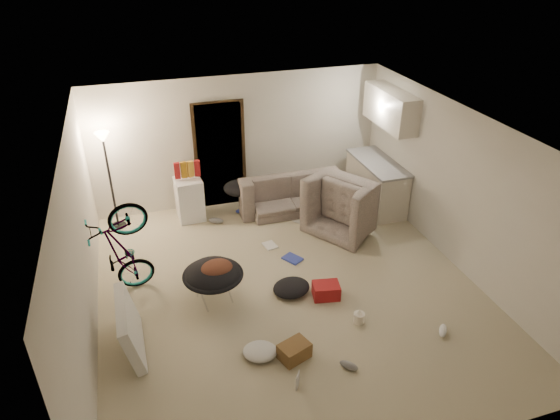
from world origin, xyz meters
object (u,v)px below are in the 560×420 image
object	(u,v)px
bicycle	(126,270)
juicer	(359,317)
drink_case_b	(326,291)
saucer_chair	(213,279)
kitchen_counter	(376,185)
armchair	(351,207)
tv_box	(130,327)
floor_lamp	(107,160)
drink_case_a	(294,351)
mini_fridge	(190,199)
sofa	(287,193)

from	to	relation	value
bicycle	juicer	distance (m)	3.41
drink_case_b	saucer_chair	bearing A→B (deg)	175.69
kitchen_counter	drink_case_b	xyz separation A→B (m)	(-1.97, -2.35, -0.33)
armchair	tv_box	distance (m)	4.43
floor_lamp	drink_case_a	world-z (taller)	floor_lamp
juicer	armchair	bearing A→B (deg)	68.36
armchair	bicycle	size ratio (longest dim) A/B	0.74
bicycle	saucer_chair	world-z (taller)	bicycle
armchair	drink_case_b	size ratio (longest dim) A/B	3.06
kitchen_counter	mini_fridge	size ratio (longest dim) A/B	1.89
drink_case_b	bicycle	bearing A→B (deg)	171.57
mini_fridge	bicycle	bearing A→B (deg)	-125.73
bicycle	juicer	bearing A→B (deg)	-124.09
juicer	sofa	bearing A→B (deg)	88.52
sofa	juicer	world-z (taller)	sofa
kitchen_counter	sofa	distance (m)	1.72
sofa	saucer_chair	distance (m)	3.04
floor_lamp	kitchen_counter	world-z (taller)	floor_lamp
saucer_chair	floor_lamp	bearing A→B (deg)	116.48
sofa	juicer	xyz separation A→B (m)	(-0.09, -3.45, -0.19)
floor_lamp	tv_box	bearing A→B (deg)	-88.22
saucer_chair	tv_box	world-z (taller)	tv_box
sofa	drink_case_a	world-z (taller)	sofa
floor_lamp	saucer_chair	distance (m)	3.03
mini_fridge	drink_case_a	size ratio (longest dim) A/B	2.12
drink_case_b	juicer	bearing A→B (deg)	-59.90
mini_fridge	drink_case_b	xyz separation A→B (m)	(1.54, -2.90, -0.29)
mini_fridge	saucer_chair	xyz separation A→B (m)	(-0.03, -2.48, -0.03)
kitchen_counter	juicer	size ratio (longest dim) A/B	6.84
mini_fridge	saucer_chair	bearing A→B (deg)	-94.40
floor_lamp	mini_fridge	xyz separation A→B (m)	(1.32, -0.10, -0.91)
armchair	juicer	xyz separation A→B (m)	(-0.96, -2.43, -0.29)
kitchen_counter	juicer	world-z (taller)	kitchen_counter
juicer	floor_lamp	bearing A→B (deg)	130.21
kitchen_counter	drink_case_b	size ratio (longest dim) A/B	3.91
saucer_chair	drink_case_b	size ratio (longest dim) A/B	2.26
armchair	bicycle	world-z (taller)	bicycle
drink_case_b	drink_case_a	bearing A→B (deg)	-119.11
floor_lamp	juicer	bearing A→B (deg)	-49.79
armchair	kitchen_counter	bearing A→B (deg)	-86.98
floor_lamp	sofa	size ratio (longest dim) A/B	0.93
juicer	drink_case_b	bearing A→B (deg)	109.31
floor_lamp	drink_case_b	size ratio (longest dim) A/B	4.72
drink_case_a	juicer	distance (m)	1.12
saucer_chair	drink_case_a	distance (m)	1.62
bicycle	mini_fridge	size ratio (longest dim) A/B	1.99
floor_lamp	sofa	bearing A→B (deg)	-3.61
sofa	saucer_chair	xyz separation A→B (m)	(-1.89, -2.38, 0.08)
saucer_chair	drink_case_a	world-z (taller)	saucer_chair
sofa	tv_box	world-z (taller)	tv_box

